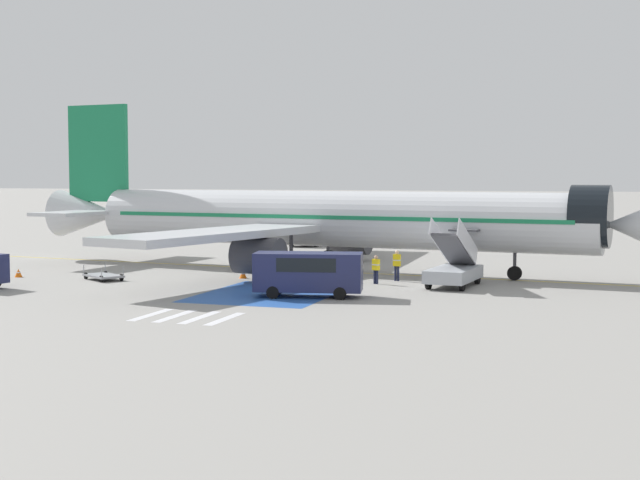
{
  "coord_description": "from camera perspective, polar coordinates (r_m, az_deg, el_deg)",
  "views": [
    {
      "loc": [
        17.2,
        -55.26,
        6.19
      ],
      "look_at": [
        -0.33,
        -2.13,
        2.11
      ],
      "focal_mm": 50.0,
      "sensor_mm": 36.0,
      "label": 1
    }
  ],
  "objects": [
    {
      "name": "ground_plane",
      "position": [
        58.2,
        0.96,
        -1.94
      ],
      "size": [
        600.0,
        600.0,
        0.0
      ],
      "primitive_type": "plane",
      "color": "gray"
    },
    {
      "name": "apron_leadline_yellow",
      "position": [
        57.27,
        0.87,
        -2.03
      ],
      "size": [
        76.83,
        7.79,
        0.01
      ],
      "primitive_type": "cube",
      "rotation": [
        0.0,
        0.0,
        -1.67
      ],
      "color": "gold",
      "rests_on": "ground_plane"
    },
    {
      "name": "apron_stand_patch_blue",
      "position": [
        46.86,
        -3.2,
        -3.42
      ],
      "size": [
        6.75,
        9.22,
        0.01
      ],
      "primitive_type": "cube",
      "color": "#2856A8",
      "rests_on": "ground_plane"
    },
    {
      "name": "apron_walkway_bar_0",
      "position": [
        40.36,
        -10.77,
        -4.72
      ],
      "size": [
        0.44,
        3.6,
        0.01
      ],
      "primitive_type": "cube",
      "color": "silver",
      "rests_on": "ground_plane"
    },
    {
      "name": "apron_walkway_bar_1",
      "position": [
        39.8,
        -9.25,
        -4.83
      ],
      "size": [
        0.44,
        3.6,
        0.01
      ],
      "primitive_type": "cube",
      "color": "silver",
      "rests_on": "ground_plane"
    },
    {
      "name": "apron_walkway_bar_2",
      "position": [
        39.26,
        -7.69,
        -4.93
      ],
      "size": [
        0.44,
        3.6,
        0.01
      ],
      "primitive_type": "cube",
      "color": "silver",
      "rests_on": "ground_plane"
    },
    {
      "name": "apron_walkway_bar_3",
      "position": [
        38.76,
        -6.09,
        -5.04
      ],
      "size": [
        0.44,
        3.6,
        0.01
      ],
      "primitive_type": "cube",
      "color": "silver",
      "rests_on": "ground_plane"
    },
    {
      "name": "airliner",
      "position": [
        57.3,
        0.2,
        1.36
      ],
      "size": [
        42.6,
        34.26,
        11.22
      ],
      "rotation": [
        0.0,
        0.0,
        -1.67
      ],
      "color": "silver",
      "rests_on": "ground_plane"
    },
    {
      "name": "boarding_stairs_forward",
      "position": [
        50.11,
        8.57,
        -1.85
      ],
      "size": [
        2.66,
        5.39,
        3.92
      ],
      "rotation": [
        0.0,
        0.0,
        -0.1
      ],
      "color": "#ADB2BA",
      "rests_on": "ground_plane"
    },
    {
      "name": "fuel_tanker",
      "position": [
        79.97,
        -0.14,
        1.06
      ],
      "size": [
        3.38,
        9.22,
        3.64
      ],
      "rotation": [
        0.0,
        0.0,
        -0.1
      ],
      "color": "#38383D",
      "rests_on": "ground_plane"
    },
    {
      "name": "service_van_1",
      "position": [
        45.26,
        -0.75,
        -1.97
      ],
      "size": [
        5.73,
        3.02,
        2.26
      ],
      "rotation": [
        0.0,
        0.0,
        1.78
      ],
      "color": "#1E234C",
      "rests_on": "ground_plane"
    },
    {
      "name": "baggage_cart",
      "position": [
        54.21,
        -13.69,
        -2.23
      ],
      "size": [
        3.0,
        2.66,
        0.87
      ],
      "rotation": [
        0.0,
        0.0,
        4.14
      ],
      "color": "gray",
      "rests_on": "ground_plane"
    },
    {
      "name": "ground_crew_0",
      "position": [
        52.35,
        4.94,
        -1.49
      ],
      "size": [
        0.47,
        0.31,
        1.81
      ],
      "rotation": [
        0.0,
        0.0,
        2.93
      ],
      "color": "#191E38",
      "rests_on": "ground_plane"
    },
    {
      "name": "ground_crew_1",
      "position": [
        50.8,
        3.6,
        -1.78
      ],
      "size": [
        0.48,
        0.37,
        1.63
      ],
      "rotation": [
        0.0,
        0.0,
        5.9
      ],
      "color": "#191E38",
      "rests_on": "ground_plane"
    },
    {
      "name": "traffic_cone_0",
      "position": [
        53.76,
        -4.95,
        -2.18
      ],
      "size": [
        0.47,
        0.47,
        0.53
      ],
      "color": "orange",
      "rests_on": "ground_plane"
    },
    {
      "name": "traffic_cone_1",
      "position": [
        53.35,
        0.91,
        -2.22
      ],
      "size": [
        0.46,
        0.46,
        0.51
      ],
      "color": "orange",
      "rests_on": "ground_plane"
    },
    {
      "name": "traffic_cone_2",
      "position": [
        57.22,
        -18.74,
        -2.0
      ],
      "size": [
        0.47,
        0.47,
        0.52
      ],
      "color": "orange",
      "rests_on": "ground_plane"
    }
  ]
}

